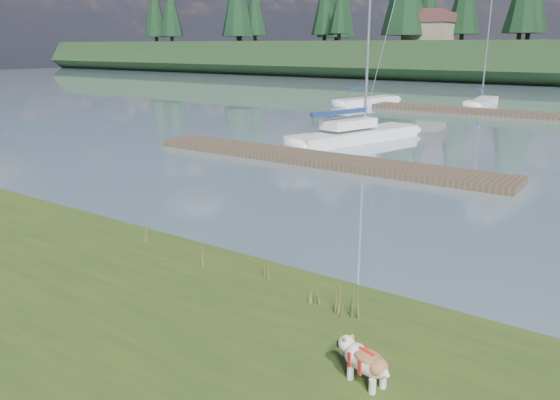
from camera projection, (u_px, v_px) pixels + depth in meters
The scene contains 17 objects.
ground at pixel (527, 117), 37.04m from camera, with size 200.00×200.00×0.00m, color #788F9E.
bank at pixel (40, 344), 8.56m from camera, with size 60.00×9.00×0.35m, color #364A19.
bulldog at pixel (366, 360), 7.22m from camera, with size 0.89×0.53×0.53m.
sailboat_main at pixel (364, 132), 27.80m from camera, with size 4.18×9.00×12.75m.
dock_near at pixel (316, 159), 22.61m from camera, with size 16.00×2.00×0.30m, color #4C3D2C.
dock_far at pixel (559, 117), 35.91m from camera, with size 26.00×2.20×0.30m, color #4C3D2C.
sailboat_bg_0 at pixel (372, 100), 44.75m from camera, with size 3.31×7.57×10.86m.
sailboat_bg_1 at pixel (483, 101), 43.94m from camera, with size 1.70×6.96×10.42m.
weed_0 at pixel (200, 253), 11.10m from camera, with size 0.17×0.14×0.66m.
weed_1 at pixel (268, 269), 10.55m from camera, with size 0.17×0.14×0.44m.
weed_2 at pixel (340, 299), 9.08m from camera, with size 0.17×0.14×0.64m.
weed_3 at pixel (145, 231), 12.55m from camera, with size 0.17×0.14×0.54m.
weed_4 at pixel (315, 295), 9.48m from camera, with size 0.17×0.14×0.39m.
weed_5 at pixel (356, 303), 9.00m from camera, with size 0.17×0.14×0.57m.
mud_lip at pixel (223, 262), 12.07m from camera, with size 60.00×0.50×0.14m, color #33281C.
conifer_1 at pixel (325, 3), 88.29m from camera, with size 4.40×4.40×11.30m.
house_0 at pixel (429, 26), 78.71m from camera, with size 6.30×5.30×4.65m.
Camera 1 is at (7.44, -10.10, 4.70)m, focal length 35.00 mm.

